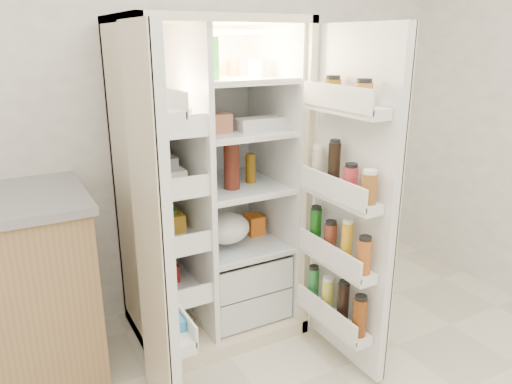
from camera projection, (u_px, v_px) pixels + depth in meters
wall_back at (172, 98)px, 2.90m from camera, size 4.00×0.02×2.70m
refrigerator at (210, 208)px, 2.83m from camera, size 0.92×0.70×1.80m
freezer_door at (154, 236)px, 2.04m from camera, size 0.15×0.40×1.72m
fridge_door at (350, 209)px, 2.42m from camera, size 0.17×0.58×1.72m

